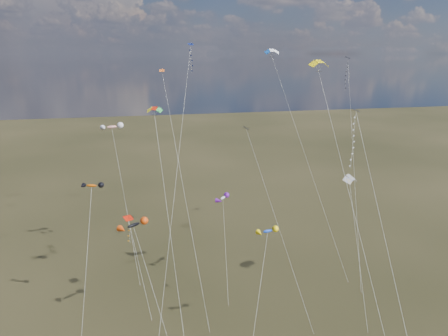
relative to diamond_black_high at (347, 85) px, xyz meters
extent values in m
cube|color=black|center=(0.42, 1.38, 4.67)|extent=(1.26, 1.28, 0.40)
cylinder|color=silver|center=(-2.79, -9.21, -12.14)|extent=(6.45, 21.21, 33.62)
cube|color=#332316|center=(-6.00, -19.80, -28.88)|extent=(0.10, 0.10, 0.12)
cube|color=#0F1950|center=(-28.67, -5.00, 6.70)|extent=(0.90, 0.85, 0.33)
cylinder|color=silver|center=(-32.39, -14.36, -11.12)|extent=(7.47, 18.77, 35.65)
cube|color=black|center=(-21.96, -11.98, -4.83)|extent=(0.85, 0.92, 0.40)
cylinder|color=silver|center=(-19.36, -19.40, -16.89)|extent=(5.23, 14.86, 24.12)
cube|color=#332316|center=(-16.75, -26.82, -28.88)|extent=(0.10, 0.10, 0.12)
cube|color=red|center=(-39.05, -13.12, -16.61)|extent=(1.51, 1.48, 0.39)
cylinder|color=silver|center=(-37.86, -16.40, -22.77)|extent=(2.40, 6.59, 12.35)
cube|color=#332316|center=(-36.68, -19.68, -28.88)|extent=(0.10, 0.10, 0.12)
cube|color=navy|center=(-13.16, -25.77, -0.72)|extent=(0.79, 0.83, 0.29)
cylinder|color=silver|center=(-14.17, -36.69, -14.83)|extent=(2.05, 21.86, 28.23)
cube|color=orange|center=(-32.93, -3.36, 2.90)|extent=(0.86, 0.81, 0.35)
cylinder|color=silver|center=(-31.26, -13.49, -13.02)|extent=(3.38, 20.27, 31.86)
cube|color=#332316|center=(-29.58, -23.61, -28.88)|extent=(0.10, 0.10, 0.12)
cylinder|color=silver|center=(-13.56, -28.64, -12.28)|extent=(0.37, 23.41, 33.35)
cylinder|color=silver|center=(-10.37, -8.43, -11.52)|extent=(7.92, 16.82, 34.86)
cube|color=#332316|center=(-6.43, -16.82, -28.88)|extent=(0.10, 0.10, 0.12)
cylinder|color=silver|center=(-8.74, -22.29, -20.33)|extent=(2.40, 11.51, 17.23)
cube|color=#332316|center=(-9.93, -28.03, -28.88)|extent=(0.10, 0.10, 0.12)
cylinder|color=silver|center=(-33.90, -20.70, -15.33)|extent=(1.63, 18.23, 27.23)
ellipsoid|color=black|center=(-38.29, -17.95, -15.60)|extent=(3.65, 2.95, 1.11)
cylinder|color=silver|center=(-36.49, -21.58, -22.27)|extent=(3.62, 7.28, 13.35)
ellipsoid|color=#DC5809|center=(-43.35, -14.25, -11.17)|extent=(2.98, 1.75, 0.89)
cylinder|color=silver|center=(-44.24, -20.19, -20.06)|extent=(1.81, 11.90, 17.78)
ellipsoid|color=silver|center=(-25.05, -10.60, -15.63)|extent=(2.40, 2.61, 0.91)
cylinder|color=silver|center=(-25.51, -14.55, -22.28)|extent=(0.95, 7.93, 13.33)
cube|color=#332316|center=(-25.97, -18.51, -28.88)|extent=(0.10, 0.10, 0.12)
ellipsoid|color=red|center=(-41.26, 2.94, -6.52)|extent=(3.37, 1.99, 1.30)
cylinder|color=silver|center=(-39.66, -3.93, -17.73)|extent=(3.23, 13.77, 22.44)
cube|color=#332316|center=(-38.06, -10.81, -28.88)|extent=(0.10, 0.10, 0.12)
ellipsoid|color=#1038C3|center=(-22.57, -24.40, -15.09)|extent=(2.52, 1.39, 0.93)
cylinder|color=silver|center=(-24.97, -28.64, -22.02)|extent=(4.82, 8.51, 13.86)
camera|label=1|loc=(-37.11, -66.03, 5.31)|focal=32.00mm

